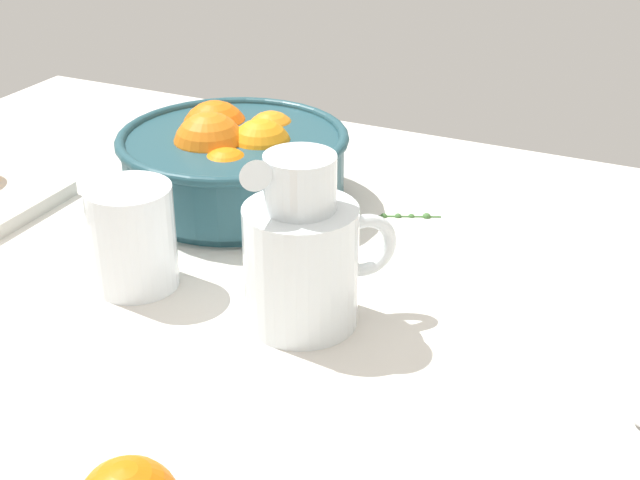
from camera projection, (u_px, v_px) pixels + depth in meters
The scene contains 5 objects.
ground_plane at pixel (319, 335), 82.81cm from camera, with size 144.67×100.41×3.00cm, color silver.
fruit_bowl at pixel (233, 160), 103.33cm from camera, with size 26.52×26.52×11.19cm.
juice_pitcher at pixel (302, 264), 79.63cm from camera, with size 12.19×11.66×16.90cm.
juice_glass at pixel (133, 244), 86.16cm from camera, with size 8.31×8.31×10.36cm.
herb_sprig_0 at pixel (408, 215), 101.54cm from camera, with size 7.53×3.57×0.98cm.
Camera 1 is at (29.86, -62.85, 44.23)cm, focal length 50.39 mm.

